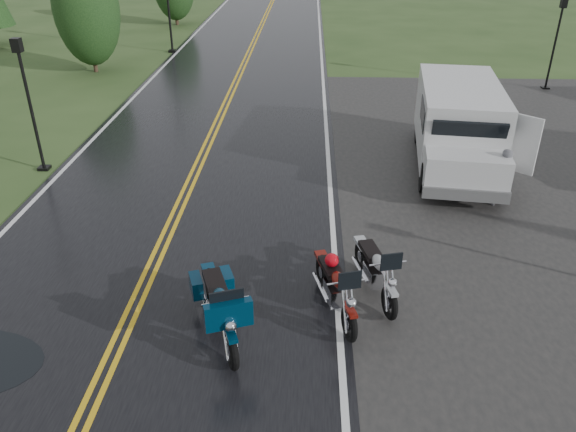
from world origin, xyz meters
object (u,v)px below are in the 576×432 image
object	(u,v)px
lamp_post_near_left	(31,107)
lamp_post_far_right	(555,45)
motorcycle_teal	(231,335)
van_white	(429,151)
motorcycle_silver	(391,291)
lamp_post_far_left	(168,4)
motorcycle_red	(350,311)
person_at_van	(501,178)

from	to	relation	value
lamp_post_near_left	lamp_post_far_right	distance (m)	19.70
motorcycle_teal	van_white	bearing A→B (deg)	37.93
motorcycle_silver	lamp_post_far_right	world-z (taller)	lamp_post_far_right
lamp_post_near_left	lamp_post_far_left	xyz separation A→B (m)	(0.31, 15.52, 0.54)
motorcycle_silver	lamp_post_near_left	world-z (taller)	lamp_post_near_left
motorcycle_silver	motorcycle_red	bearing A→B (deg)	-154.26
motorcycle_teal	person_at_van	size ratio (longest dim) A/B	1.61
motorcycle_silver	person_at_van	world-z (taller)	person_at_van
motorcycle_teal	motorcycle_silver	xyz separation A→B (m)	(2.67, 1.35, -0.07)
motorcycle_silver	van_white	distance (m)	5.58
motorcycle_silver	lamp_post_far_left	size ratio (longest dim) A/B	0.45
motorcycle_silver	lamp_post_near_left	size ratio (longest dim) A/B	0.58
van_white	motorcycle_silver	bearing A→B (deg)	-99.06
van_white	lamp_post_far_right	distance (m)	12.27
person_at_van	lamp_post_far_left	size ratio (longest dim) A/B	0.31
motorcycle_teal	lamp_post_near_left	distance (m)	10.17
motorcycle_teal	lamp_post_far_left	world-z (taller)	lamp_post_far_left
motorcycle_red	van_white	bearing A→B (deg)	53.53
motorcycle_red	person_at_van	size ratio (longest dim) A/B	1.48
motorcycle_teal	person_at_van	world-z (taller)	person_at_van
motorcycle_red	motorcycle_silver	world-z (taller)	motorcycle_red
lamp_post_near_left	motorcycle_silver	bearing A→B (deg)	-35.36
person_at_van	lamp_post_near_left	bearing A→B (deg)	-35.75
lamp_post_far_right	lamp_post_near_left	bearing A→B (deg)	-152.64
motorcycle_teal	lamp_post_far_right	distance (m)	20.20
motorcycle_teal	lamp_post_far_left	distance (m)	24.17
lamp_post_far_left	lamp_post_far_right	size ratio (longest dim) A/B	1.33
motorcycle_silver	lamp_post_far_left	xyz separation A→B (m)	(-8.79, 21.97, 1.76)
lamp_post_far_left	person_at_van	bearing A→B (deg)	-55.07
motorcycle_red	van_white	world-z (taller)	van_white
van_white	lamp_post_near_left	distance (m)	10.75
motorcycle_red	motorcycle_teal	bearing A→B (deg)	-174.07
motorcycle_silver	person_at_van	distance (m)	5.73
lamp_post_far_right	van_white	bearing A→B (deg)	-123.86
van_white	person_at_van	world-z (taller)	van_white
motorcycle_teal	van_white	xyz separation A→B (m)	(4.24, 6.68, 0.47)
lamp_post_near_left	lamp_post_far_left	distance (m)	15.53
motorcycle_silver	van_white	xyz separation A→B (m)	(1.58, 5.33, 0.54)
motorcycle_teal	van_white	distance (m)	7.93
person_at_van	lamp_post_far_right	xyz separation A→B (m)	(5.12, 10.82, 1.07)
motorcycle_red	motorcycle_silver	distance (m)	0.97
person_at_van	lamp_post_far_left	bearing A→B (deg)	-82.70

